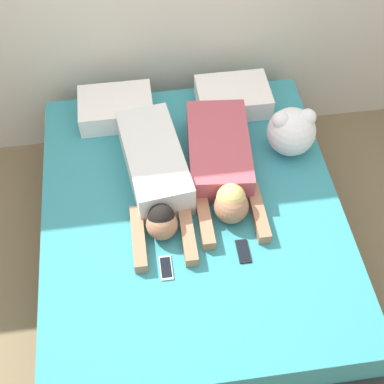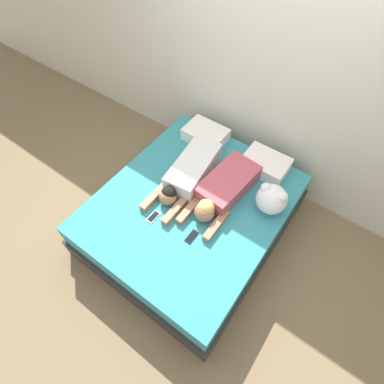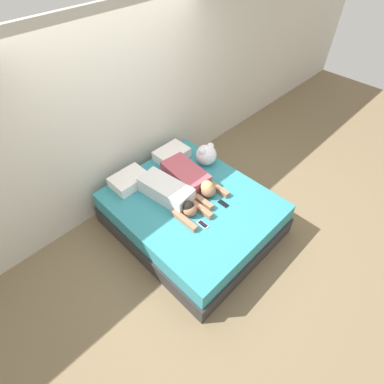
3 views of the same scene
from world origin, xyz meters
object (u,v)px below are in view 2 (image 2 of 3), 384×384
(bed, at_px, (192,215))
(person_right, at_px, (222,190))
(pillow_head_right, at_px, (265,164))
(pillow_head_left, at_px, (206,134))
(cell_phone_right, at_px, (192,237))
(plush_toy, at_px, (272,199))
(person_left, at_px, (188,173))
(cell_phone_left, at_px, (153,217))

(bed, distance_m, person_right, 0.49)
(bed, relative_size, pillow_head_right, 4.38)
(pillow_head_left, height_order, cell_phone_right, pillow_head_left)
(person_right, relative_size, plush_toy, 3.14)
(bed, bearing_deg, person_left, 133.44)
(person_left, bearing_deg, bed, -46.56)
(person_right, xyz_separation_m, plush_toy, (0.45, 0.15, 0.06))
(pillow_head_left, distance_m, cell_phone_right, 1.30)
(pillow_head_left, relative_size, cell_phone_right, 3.24)
(bed, bearing_deg, cell_phone_left, -117.14)
(plush_toy, bearing_deg, person_right, -162.03)
(bed, relative_size, person_right, 2.12)
(person_right, bearing_deg, plush_toy, 17.97)
(person_right, bearing_deg, bed, -132.57)
(bed, height_order, pillow_head_right, pillow_head_right)
(pillow_head_left, bearing_deg, cell_phone_right, -61.32)
(person_right, bearing_deg, cell_phone_right, -87.24)
(pillow_head_left, distance_m, person_right, 0.83)
(person_left, xyz_separation_m, cell_phone_right, (0.42, -0.53, -0.10))
(person_right, relative_size, cell_phone_right, 6.71)
(person_left, height_order, person_right, person_right)
(pillow_head_left, relative_size, pillow_head_right, 1.00)
(pillow_head_left, distance_m, cell_phone_left, 1.20)
(pillow_head_left, relative_size, plush_toy, 1.52)
(person_right, height_order, plush_toy, plush_toy)
(cell_phone_left, bearing_deg, person_right, 56.34)
(person_left, distance_m, person_right, 0.40)
(person_right, xyz_separation_m, cell_phone_right, (0.03, -0.56, -0.09))
(plush_toy, bearing_deg, person_left, -168.20)
(person_right, xyz_separation_m, cell_phone_left, (-0.40, -0.60, -0.09))
(person_right, distance_m, cell_phone_left, 0.73)
(bed, bearing_deg, pillow_head_right, 64.39)
(bed, height_order, plush_toy, plush_toy)
(person_right, distance_m, plush_toy, 0.48)
(bed, relative_size, pillow_head_left, 4.38)
(cell_phone_right, bearing_deg, cell_phone_left, -174.12)
(pillow_head_left, bearing_deg, person_left, -71.79)
(cell_phone_left, bearing_deg, plush_toy, 41.23)
(cell_phone_right, bearing_deg, plush_toy, 58.79)
(pillow_head_right, bearing_deg, person_right, -107.12)
(pillow_head_right, bearing_deg, plush_toy, -57.69)
(cell_phone_left, bearing_deg, cell_phone_right, 5.88)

